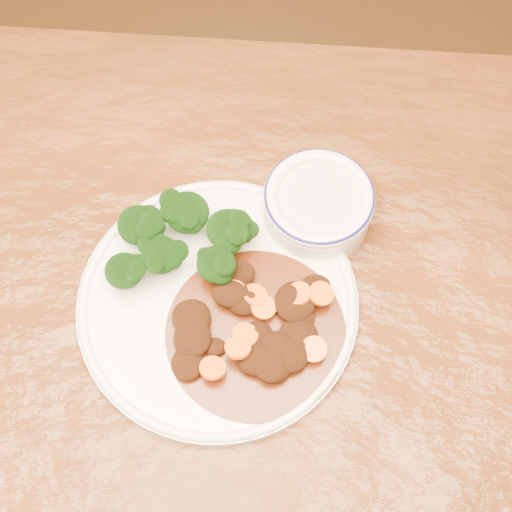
{
  "coord_description": "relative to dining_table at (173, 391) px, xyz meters",
  "views": [
    {
      "loc": [
        0.11,
        -0.2,
        1.47
      ],
      "look_at": [
        0.08,
        0.13,
        0.77
      ],
      "focal_mm": 50.0,
      "sensor_mm": 36.0,
      "label": 1
    }
  ],
  "objects": [
    {
      "name": "broccoli_florets",
      "position": [
        0.01,
        0.13,
        0.12
      ],
      "size": [
        0.15,
        0.12,
        0.05
      ],
      "color": "#7BA354",
      "rests_on": "dinner_plate"
    },
    {
      "name": "dinner_plate",
      "position": [
        0.05,
        0.08,
        0.09
      ],
      "size": [
        0.3,
        0.3,
        0.02
      ],
      "rotation": [
        0.0,
        0.0,
        -0.17
      ],
      "color": "white",
      "rests_on": "dining_table"
    },
    {
      "name": "dining_table",
      "position": [
        0.0,
        0.0,
        0.0
      ],
      "size": [
        1.5,
        0.9,
        0.75
      ],
      "rotation": [
        0.0,
        0.0,
        0.0
      ],
      "color": "#5E2A10",
      "rests_on": "ground"
    },
    {
      "name": "dip_bowl",
      "position": [
        0.15,
        0.19,
        0.11
      ],
      "size": [
        0.12,
        0.12,
        0.06
      ],
      "rotation": [
        0.0,
        0.0,
        0.22
      ],
      "color": "white",
      "rests_on": "dining_table"
    },
    {
      "name": "mince_stew",
      "position": [
        0.09,
        0.05,
        0.1
      ],
      "size": [
        0.19,
        0.19,
        0.03
      ],
      "color": "#471C07",
      "rests_on": "dinner_plate"
    },
    {
      "name": "ground",
      "position": [
        0.0,
        0.0,
        -0.67
      ],
      "size": [
        4.0,
        4.0,
        0.0
      ],
      "primitive_type": "plane",
      "color": "#4D2F13",
      "rests_on": "ground"
    }
  ]
}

